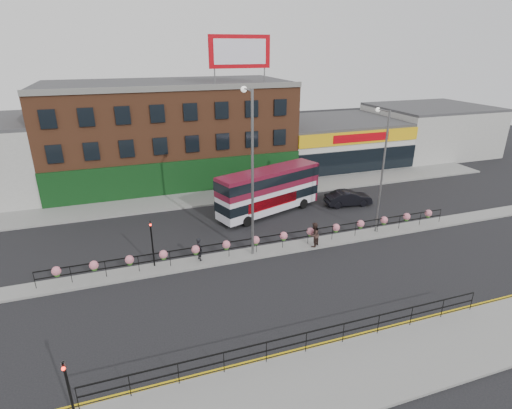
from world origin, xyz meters
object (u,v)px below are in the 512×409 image
object	(u,v)px
pedestrian_a	(199,249)
lamp_column_east	(382,162)
pedestrian_b	(314,235)
car	(348,198)
lamp_column_west	(251,161)
double_decker_bus	(269,187)

from	to	relation	value
pedestrian_a	lamp_column_east	xyz separation A→B (m)	(13.97, 0.21, 4.73)
pedestrian_b	car	bearing A→B (deg)	-170.70
pedestrian_a	lamp_column_west	world-z (taller)	lamp_column_west
car	pedestrian_b	size ratio (longest dim) A/B	2.38
lamp_column_east	pedestrian_b	bearing A→B (deg)	-170.67
lamp_column_east	car	bearing A→B (deg)	79.46
lamp_column_west	double_decker_bus	bearing A→B (deg)	59.87
double_decker_bus	pedestrian_b	world-z (taller)	double_decker_bus
pedestrian_b	lamp_column_west	xyz separation A→B (m)	(-4.53, 0.65, 5.70)
pedestrian_a	lamp_column_east	bearing A→B (deg)	-105.81
double_decker_bus	car	bearing A→B (deg)	-5.25
pedestrian_a	lamp_column_west	size ratio (longest dim) A/B	0.15
pedestrian_a	pedestrian_b	distance (m)	8.24
pedestrian_b	lamp_column_east	xyz separation A→B (m)	(5.76, 0.95, 4.63)
lamp_column_east	lamp_column_west	bearing A→B (deg)	-178.35
car	pedestrian_a	xyz separation A→B (m)	(-15.01, -5.81, 0.27)
car	lamp_column_east	xyz separation A→B (m)	(-1.04, -5.60, 5.00)
pedestrian_b	lamp_column_east	bearing A→B (deg)	154.75
double_decker_bus	lamp_column_east	size ratio (longest dim) A/B	1.07
car	pedestrian_a	bearing A→B (deg)	117.86
double_decker_bus	pedestrian_b	xyz separation A→B (m)	(0.71, -7.23, -1.36)
lamp_column_west	pedestrian_b	bearing A→B (deg)	-8.15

